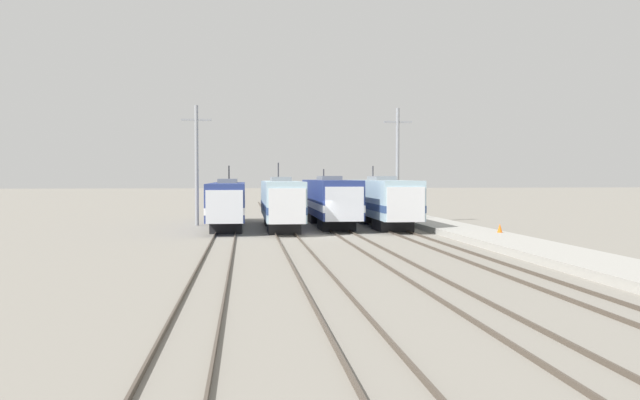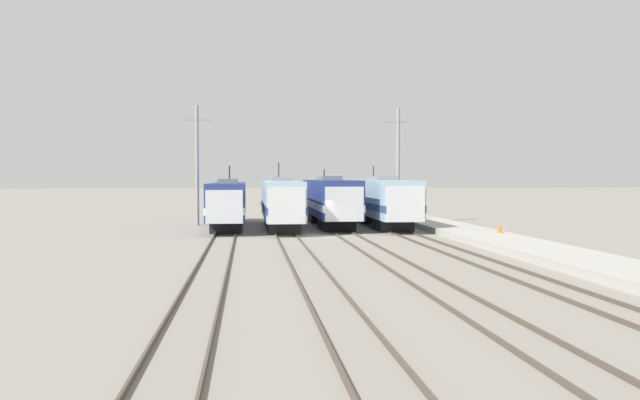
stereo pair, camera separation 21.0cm
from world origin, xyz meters
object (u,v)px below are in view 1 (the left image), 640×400
(locomotive_center_left, at_px, (281,202))
(locomotive_far_left, at_px, (228,202))
(locomotive_center_right, at_px, (330,200))
(catenary_tower_right, at_px, (398,163))
(traffic_cone, at_px, (500,228))
(catenary_tower_left, at_px, (197,163))
(locomotive_far_right, at_px, (383,201))

(locomotive_center_left, bearing_deg, locomotive_far_left, 156.87)
(locomotive_center_right, distance_m, catenary_tower_right, 7.53)
(locomotive_center_left, height_order, traffic_cone, locomotive_center_left)
(locomotive_far_left, distance_m, locomotive_center_right, 8.66)
(locomotive_far_left, relative_size, locomotive_center_left, 1.10)
(locomotive_center_right, relative_size, catenary_tower_left, 1.63)
(locomotive_far_right, bearing_deg, traffic_cone, -63.21)
(catenary_tower_right, bearing_deg, traffic_cone, -76.57)
(locomotive_far_left, height_order, traffic_cone, locomotive_far_left)
(locomotive_far_right, bearing_deg, locomotive_center_right, 163.23)
(catenary_tower_left, bearing_deg, locomotive_far_right, -12.44)
(locomotive_center_left, bearing_deg, catenary_tower_right, 23.33)
(locomotive_far_right, xyz_separation_m, catenary_tower_right, (2.14, 3.46, 3.23))
(locomotive_center_left, distance_m, catenary_tower_right, 12.17)
(catenary_tower_left, bearing_deg, locomotive_center_left, -33.38)
(locomotive_center_left, height_order, locomotive_center_right, locomotive_center_left)
(catenary_tower_right, bearing_deg, locomotive_center_right, -161.51)
(locomotive_far_left, bearing_deg, catenary_tower_left, 134.29)
(locomotive_far_left, bearing_deg, traffic_cone, -32.43)
(locomotive_center_right, bearing_deg, locomotive_center_left, -150.06)
(catenary_tower_left, relative_size, catenary_tower_right, 1.00)
(locomotive_far_left, xyz_separation_m, locomotive_center_left, (4.32, -1.84, 0.07))
(locomotive_center_right, distance_m, locomotive_far_right, 4.51)
(locomotive_far_left, height_order, catenary_tower_right, catenary_tower_right)
(locomotive_center_left, height_order, catenary_tower_left, catenary_tower_left)
(catenary_tower_left, xyz_separation_m, traffic_cone, (21.30, -14.60, -4.69))
(traffic_cone, bearing_deg, catenary_tower_right, 103.43)
(locomotive_center_right, relative_size, locomotive_far_right, 1.04)
(locomotive_far_right, distance_m, traffic_cone, 12.57)
(catenary_tower_left, height_order, traffic_cone, catenary_tower_left)
(locomotive_center_left, xyz_separation_m, locomotive_center_right, (4.32, 2.49, 0.04))
(locomotive_far_right, distance_m, catenary_tower_right, 5.19)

